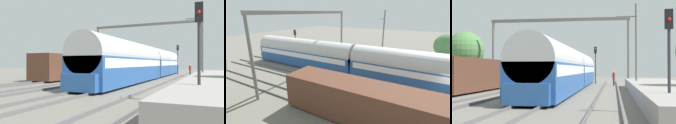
# 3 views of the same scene
# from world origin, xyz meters

# --- Properties ---
(ground) EXTENTS (120.00, 120.00, 0.00)m
(ground) POSITION_xyz_m (0.00, 0.00, 0.00)
(ground) COLOR slate
(track_west) EXTENTS (1.52, 60.00, 0.16)m
(track_west) POSITION_xyz_m (-1.98, 0.00, 0.08)
(track_west) COLOR #5E5C5E
(track_west) RESTS_ON ground
(track_east) EXTENTS (1.52, 60.00, 0.16)m
(track_east) POSITION_xyz_m (1.98, 0.00, 0.08)
(track_east) COLOR #5E5C5E
(track_east) RESTS_ON ground
(track_far_east) EXTENTS (1.52, 60.00, 0.16)m
(track_far_east) POSITION_xyz_m (5.95, 0.00, 0.08)
(track_far_east) COLOR #5E5C5E
(track_far_east) RESTS_ON ground
(platform) EXTENTS (4.40, 28.00, 0.90)m
(platform) POSITION_xyz_m (9.77, 2.00, 0.45)
(platform) COLOR gray
(platform) RESTS_ON ground
(passenger_train) EXTENTS (2.93, 32.85, 3.82)m
(passenger_train) POSITION_xyz_m (1.98, 10.43, 1.97)
(passenger_train) COLOR #28569E
(passenger_train) RESTS_ON ground
(freight_car) EXTENTS (2.80, 13.00, 2.70)m
(freight_car) POSITION_xyz_m (-5.95, 5.77, 1.47)
(freight_car) COLOR #563323
(freight_car) RESTS_ON ground
(person_crossing) EXTENTS (0.35, 0.45, 1.73)m
(person_crossing) POSITION_xyz_m (6.33, 17.12, 1.03)
(person_crossing) COLOR black
(person_crossing) RESTS_ON ground
(railway_signal_near) EXTENTS (0.36, 0.30, 4.67)m
(railway_signal_near) POSITION_xyz_m (8.76, -6.56, 3.01)
(railway_signal_near) COLOR #2D2D33
(railway_signal_near) RESTS_ON ground
(railway_signal_far) EXTENTS (0.36, 0.30, 4.95)m
(railway_signal_far) POSITION_xyz_m (3.90, 22.06, 3.18)
(railway_signal_far) COLOR #2D2D33
(railway_signal_far) RESTS_ON ground
(catenary_gantry) EXTENTS (16.31, 0.28, 7.86)m
(catenary_gantry) POSITION_xyz_m (0.00, 15.59, 5.89)
(catenary_gantry) COLOR slate
(catenary_gantry) RESTS_ON ground
(catenary_pole_east_mid) EXTENTS (1.90, 0.20, 8.00)m
(catenary_pole_east_mid) POSITION_xyz_m (8.31, 8.79, 4.15)
(catenary_pole_east_mid) COLOR slate
(catenary_pole_east_mid) RESTS_ON ground
(tree_west_background) EXTENTS (4.67, 4.67, 6.64)m
(tree_west_background) POSITION_xyz_m (-11.98, 16.62, 4.30)
(tree_west_background) COLOR #4C3826
(tree_west_background) RESTS_ON ground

